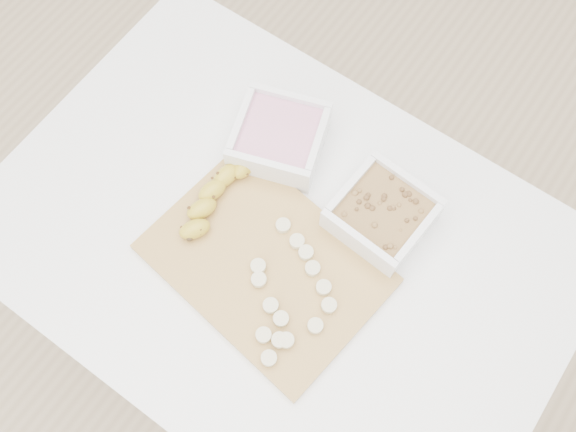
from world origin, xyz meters
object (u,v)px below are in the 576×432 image
Objects in this scene: bowl_granola at (382,215)px; banana at (216,197)px; bowl_yogurt at (279,137)px; cutting_board at (266,263)px; table at (279,260)px.

bowl_granola is 0.86× the size of banana.
bowl_granola is (0.23, -0.02, -0.00)m from bowl_yogurt.
bowl_granola is at bearing 56.62° from cutting_board.
banana is at bearing 162.92° from cutting_board.
table is 0.22m from bowl_granola.
table is 6.21× the size of bowl_granola.
banana is at bearing -178.55° from table.
bowl_granola is (0.12, 0.13, 0.13)m from table.
bowl_granola reaches higher than cutting_board.
table is at bearing 12.24° from banana.
bowl_yogurt is 0.23m from cutting_board.
table is 0.11m from cutting_board.
cutting_board is (0.01, -0.04, 0.10)m from table.
table is at bearing 98.35° from cutting_board.
table is 5.16× the size of bowl_yogurt.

